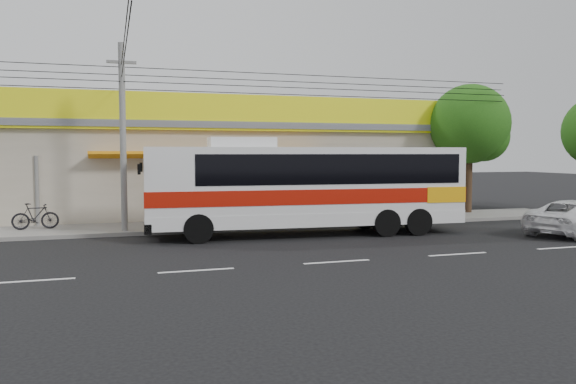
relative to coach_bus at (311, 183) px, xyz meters
name	(u,v)px	position (x,y,z in m)	size (l,w,h in m)	color
ground	(308,248)	(-1.13, -2.77, -1.96)	(120.00, 120.00, 0.00)	black
sidewalk	(261,224)	(-1.13, 3.23, -1.89)	(30.00, 3.20, 0.15)	slate
lane_markings	(337,262)	(-1.13, -5.27, -1.96)	(50.00, 0.12, 0.01)	silver
storefront_building	(234,168)	(-1.13, 8.77, 0.34)	(22.60, 9.20, 5.70)	#A99E88
coach_bus	(311,183)	(0.00, 0.00, 0.00)	(12.06, 3.35, 3.67)	silver
motorbike_red	(175,216)	(-4.91, 1.98, -1.31)	(0.67, 1.92, 1.01)	maroon
motorbike_dark	(35,216)	(-10.07, 3.57, -1.30)	(0.48, 1.70, 1.02)	black
utility_pole	(122,77)	(-6.78, 2.15, 3.99)	(34.00, 14.00, 7.21)	#5C5B59
tree_near	(472,127)	(9.88, 3.93, 2.43)	(3.92, 3.92, 6.50)	black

